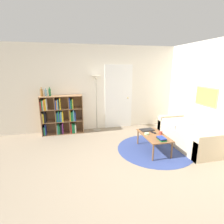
# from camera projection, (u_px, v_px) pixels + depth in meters

# --- Properties ---
(ground_plane) EXTENTS (14.00, 14.00, 0.00)m
(ground_plane) POSITION_uv_depth(u_px,v_px,m) (136.00, 177.00, 3.19)
(ground_plane) COLOR gray
(wall_back) EXTENTS (7.55, 0.11, 2.60)m
(wall_back) POSITION_uv_depth(u_px,v_px,m) (106.00, 89.00, 5.51)
(wall_back) COLOR silver
(wall_back) RESTS_ON ground_plane
(wall_right) EXTENTS (0.08, 5.77, 2.60)m
(wall_right) POSITION_uv_depth(u_px,v_px,m) (200.00, 92.00, 4.69)
(wall_right) COLOR silver
(wall_right) RESTS_ON ground_plane
(rug) EXTENTS (1.81, 1.81, 0.01)m
(rug) POSITION_uv_depth(u_px,v_px,m) (155.00, 149.00, 4.27)
(rug) COLOR navy
(rug) RESTS_ON ground_plane
(bookshelf) EXTENTS (1.20, 0.34, 1.15)m
(bookshelf) POSITION_uv_depth(u_px,v_px,m) (61.00, 115.00, 5.18)
(bookshelf) COLOR #936B47
(bookshelf) RESTS_ON ground_plane
(floor_lamp) EXTENTS (0.30, 0.30, 1.72)m
(floor_lamp) POSITION_uv_depth(u_px,v_px,m) (96.00, 84.00, 5.19)
(floor_lamp) COLOR gray
(floor_lamp) RESTS_ON ground_plane
(couch) EXTENTS (0.90, 1.70, 0.74)m
(couch) POSITION_uv_depth(u_px,v_px,m) (192.00, 134.00, 4.46)
(couch) COLOR #CCB793
(couch) RESTS_ON ground_plane
(coffee_table) EXTENTS (0.52, 0.95, 0.40)m
(coffee_table) POSITION_uv_depth(u_px,v_px,m) (154.00, 136.00, 4.11)
(coffee_table) COLOR brown
(coffee_table) RESTS_ON ground_plane
(laptop) EXTENTS (0.36, 0.25, 0.02)m
(laptop) POSITION_uv_depth(u_px,v_px,m) (147.00, 130.00, 4.41)
(laptop) COLOR black
(laptop) RESTS_ON coffee_table
(bowl) EXTENTS (0.10, 0.10, 0.04)m
(bowl) POSITION_uv_depth(u_px,v_px,m) (147.00, 134.00, 4.12)
(bowl) COLOR #9ED193
(bowl) RESTS_ON coffee_table
(book_stack_on_table) EXTENTS (0.14, 0.23, 0.06)m
(book_stack_on_table) POSITION_uv_depth(u_px,v_px,m) (162.00, 139.00, 3.80)
(book_stack_on_table) COLOR #196B38
(book_stack_on_table) RESTS_ON coffee_table
(cup) EXTENTS (0.08, 0.08, 0.07)m
(cup) POSITION_uv_depth(u_px,v_px,m) (161.00, 133.00, 4.13)
(cup) COLOR #A33D33
(cup) RESTS_ON coffee_table
(remote) EXTENTS (0.10, 0.15, 0.02)m
(remote) POSITION_uv_depth(u_px,v_px,m) (153.00, 132.00, 4.22)
(remote) COLOR black
(remote) RESTS_ON coffee_table
(bottle_left) EXTENTS (0.07, 0.07, 0.26)m
(bottle_left) POSITION_uv_depth(u_px,v_px,m) (42.00, 93.00, 4.89)
(bottle_left) COLOR olive
(bottle_left) RESTS_ON bookshelf
(bottle_middle) EXTENTS (0.07, 0.07, 0.22)m
(bottle_middle) POSITION_uv_depth(u_px,v_px,m) (46.00, 93.00, 4.92)
(bottle_middle) COLOR #6B93A3
(bottle_middle) RESTS_ON bookshelf
(bottle_right) EXTENTS (0.06, 0.06, 0.26)m
(bottle_right) POSITION_uv_depth(u_px,v_px,m) (50.00, 92.00, 4.95)
(bottle_right) COLOR #236633
(bottle_right) RESTS_ON bookshelf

